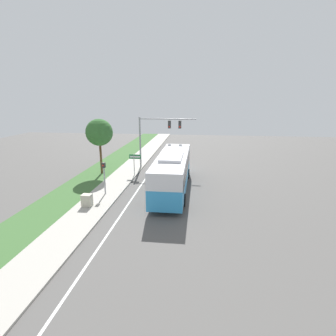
{
  "coord_description": "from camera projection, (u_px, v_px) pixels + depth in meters",
  "views": [
    {
      "loc": [
        1.89,
        -20.59,
        8.25
      ],
      "look_at": [
        -0.96,
        3.32,
        1.79
      ],
      "focal_mm": 28.0,
      "sensor_mm": 36.0,
      "label": 1
    }
  ],
  "objects": [
    {
      "name": "ground_plane",
      "position": [
        175.0,
        199.0,
        22.1
      ],
      "size": [
        80.0,
        80.0,
        0.0
      ],
      "primitive_type": "plane",
      "color": "#565451"
    },
    {
      "name": "sidewalk",
      "position": [
        104.0,
        195.0,
        22.79
      ],
      "size": [
        2.8,
        80.0,
        0.12
      ],
      "color": "#ADA89E",
      "rests_on": "ground_plane"
    },
    {
      "name": "grass_verge",
      "position": [
        69.0,
        194.0,
        23.16
      ],
      "size": [
        3.6,
        80.0,
        0.1
      ],
      "color": "#3D6633",
      "rests_on": "ground_plane"
    },
    {
      "name": "lane_divider_near",
      "position": [
        133.0,
        197.0,
        22.51
      ],
      "size": [
        0.14,
        30.0,
        0.01
      ],
      "color": "silver",
      "rests_on": "ground_plane"
    },
    {
      "name": "bus",
      "position": [
        173.0,
        170.0,
        23.87
      ],
      "size": [
        2.78,
        12.05,
        3.5
      ],
      "color": "#3393D1",
      "rests_on": "ground_plane"
    },
    {
      "name": "signal_gantry",
      "position": [
        157.0,
        132.0,
        30.53
      ],
      "size": [
        6.67,
        0.41,
        6.17
      ],
      "color": "#939399",
      "rests_on": "ground_plane"
    },
    {
      "name": "pedestrian_signal",
      "position": [
        104.0,
        173.0,
        22.53
      ],
      "size": [
        0.28,
        0.34,
        2.91
      ],
      "color": "#939399",
      "rests_on": "ground_plane"
    },
    {
      "name": "street_sign",
      "position": [
        135.0,
        160.0,
        28.17
      ],
      "size": [
        1.26,
        0.08,
        2.45
      ],
      "color": "#939399",
      "rests_on": "ground_plane"
    },
    {
      "name": "utility_cabinet",
      "position": [
        87.0,
        200.0,
        20.25
      ],
      "size": [
        0.75,
        0.59,
        0.95
      ],
      "color": "#B7B29E",
      "rests_on": "sidewalk"
    },
    {
      "name": "roadside_tree",
      "position": [
        99.0,
        133.0,
        28.16
      ],
      "size": [
        2.9,
        2.9,
        6.02
      ],
      "color": "brown",
      "rests_on": "grass_verge"
    }
  ]
}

